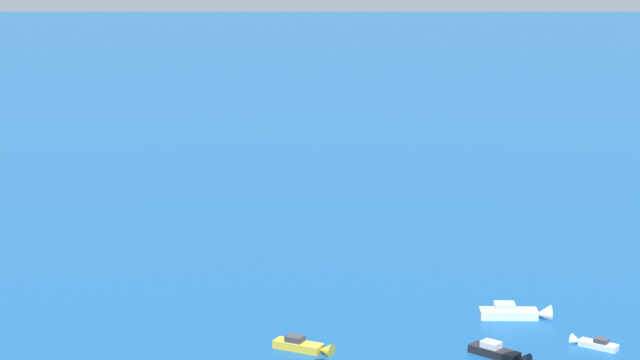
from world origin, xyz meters
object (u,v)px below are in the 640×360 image
motorboat_trailing (592,343)px  motorboat_offshore (306,346)px  motorboat_far_stbd (518,313)px  motorboat_near_centre (502,354)px

motorboat_trailing → motorboat_offshore: bearing=95.8°
motorboat_far_stbd → motorboat_offshore: motorboat_far_stbd is taller
motorboat_far_stbd → motorboat_offshore: 34.38m
motorboat_far_stbd → motorboat_offshore: bearing=117.0°
motorboat_far_stbd → motorboat_trailing: motorboat_far_stbd is taller
motorboat_near_centre → motorboat_offshore: bearing=87.3°
motorboat_far_stbd → motorboat_near_centre: bearing=166.1°
motorboat_offshore → motorboat_trailing: 39.58m
motorboat_near_centre → motorboat_offshore: size_ratio=0.95×
motorboat_near_centre → motorboat_trailing: motorboat_near_centre is taller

